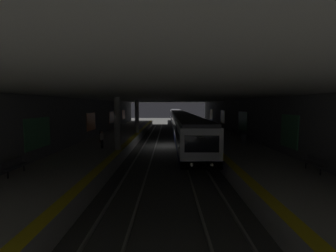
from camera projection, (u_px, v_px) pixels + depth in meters
ground_plane at (168, 146)px, 27.72m from camera, size 120.00×120.00×0.00m
track_left at (186, 145)px, 27.71m from camera, size 60.00×1.53×0.16m
track_right at (150, 145)px, 27.71m from camera, size 60.00×1.53×0.16m
platform_left at (222, 142)px, 27.66m from camera, size 60.00×5.30×1.06m
platform_right at (114, 142)px, 27.67m from camera, size 60.00×5.30×1.06m
wall_left at (247, 123)px, 27.50m from camera, size 60.00×0.56×5.60m
wall_right at (89, 123)px, 27.50m from camera, size 60.00×0.56×5.60m
ceiling_slab at (168, 98)px, 27.19m from camera, size 60.00×19.40×0.40m
pillar_near at (117, 124)px, 19.81m from camera, size 0.56×0.56×4.55m
pillar_far at (137, 116)px, 32.14m from camera, size 0.56×0.56×4.55m
metro_train at (179, 120)px, 44.48m from camera, size 59.51×2.83×3.49m
bench_left_near at (315, 163)px, 13.35m from camera, size 1.70×0.47×0.86m
bench_left_mid at (240, 133)px, 27.20m from camera, size 1.70×0.47×0.86m
bench_left_far at (234, 131)px, 29.73m from camera, size 1.70×0.47×0.86m
bench_right_near at (14, 165)px, 12.78m from camera, size 1.70×0.47×0.86m
bench_right_mid at (115, 126)px, 36.83m from camera, size 1.70×0.47×0.86m
person_waiting_near at (204, 123)px, 39.73m from camera, size 0.60×0.22×1.59m
person_walking_mid at (102, 139)px, 20.64m from camera, size 0.60×0.22×1.55m
person_standing_far at (118, 132)px, 25.21m from camera, size 0.60×0.22×1.64m
suitcase_rolling at (101, 133)px, 29.01m from camera, size 0.35×0.28×0.94m
backpack_on_floor at (101, 140)px, 24.08m from camera, size 0.30×0.20×0.40m
trash_bin at (244, 139)px, 23.58m from camera, size 0.44×0.44×0.85m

